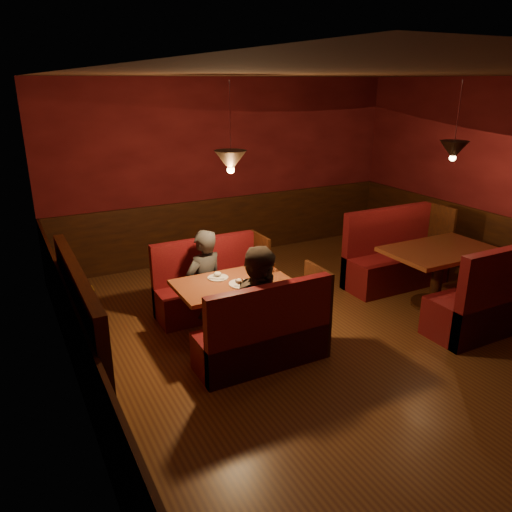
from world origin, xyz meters
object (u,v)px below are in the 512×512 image
diner_b (263,289)px  second_bench_far (394,261)px  main_bench_near (266,339)px  diner_a (204,263)px  second_table (439,264)px  main_table (234,294)px  second_bench_near (494,304)px  main_bench_far (211,290)px

diner_b → second_bench_far: bearing=-3.0°
main_bench_near → diner_a: bearing=96.9°
main_bench_near → second_bench_far: 2.96m
second_table → diner_b: bearing=-177.7°
main_table → main_bench_near: (0.01, -0.73, -0.22)m
second_bench_near → second_bench_far: bearing=90.0°
main_bench_far → second_table: main_bench_far is taller
second_bench_near → main_bench_far: bearing=143.2°
main_table → diner_b: size_ratio=0.80×
main_table → main_bench_near: main_bench_near is taller
main_table → main_bench_far: (0.01, 0.73, -0.22)m
main_table → second_bench_near: 3.06m
second_table → diner_b: diner_b is taller
second_bench_far → diner_b: size_ratio=0.97×
main_bench_near → diner_b: 0.52m
second_bench_near → diner_b: (-2.70, 0.74, 0.45)m
main_bench_far → diner_b: bearing=-87.9°
second_table → second_bench_near: (0.03, -0.85, -0.24)m
main_bench_far → diner_b: diner_b is taller
second_bench_near → main_bench_near: bearing=167.9°
main_table → diner_a: 0.61m
main_bench_near → second_bench_near: size_ratio=0.91×
second_table → diner_b: 2.68m
second_table → diner_a: bearing=160.3°
main_bench_far → main_bench_near: size_ratio=1.00×
second_bench_far → second_bench_near: size_ratio=1.00×
second_table → second_bench_far: size_ratio=0.90×
second_table → second_bench_far: (0.03, 0.85, -0.24)m
second_bench_near → diner_b: 2.83m
main_table → diner_a: (-0.14, 0.55, 0.23)m
main_bench_far → diner_a: diner_a is taller
main_bench_near → second_table: main_bench_near is taller
diner_a → diner_b: (0.20, -1.13, 0.05)m
main_bench_near → second_table: bearing=5.4°
main_bench_far → second_table: size_ratio=1.00×
main_table → diner_b: diner_b is taller
main_bench_far → diner_a: 0.51m
second_table → diner_a: (-2.87, 1.03, 0.17)m
main_table → second_bench_far: bearing=7.6°
second_bench_far → second_bench_near: same height
diner_a → main_bench_near: bearing=78.8°
main_table → diner_a: bearing=104.4°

